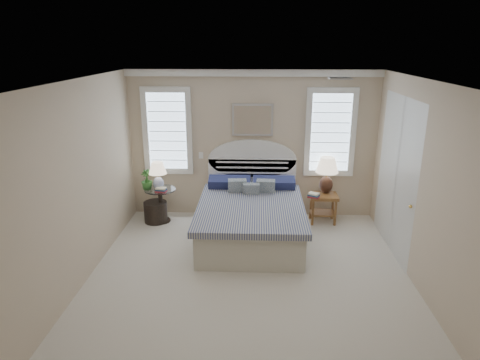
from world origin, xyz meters
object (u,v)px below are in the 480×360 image
Objects in this scene: nightstand_right at (323,202)px; lamp_right at (327,171)px; floor_pot at (156,212)px; lamp_left at (158,173)px; side_table_left at (161,202)px; bed at (251,216)px.

nightstand_right is 0.80× the size of lamp_right.
floor_pot is 0.76m from lamp_left.
lamp_right reaches higher than side_table_left.
lamp_left is at bearing -175.13° from lamp_right.
nightstand_right is (1.30, 0.69, 0.00)m from bed.
lamp_left is (-0.02, -0.02, 0.56)m from side_table_left.
lamp_right is (3.10, 0.25, 0.74)m from floor_pot.
lamp_left is (-1.67, 0.57, 0.56)m from bed.
lamp_left is at bearing -124.78° from side_table_left.
nightstand_right reaches higher than floor_pot.
bed reaches higher than lamp_left.
side_table_left is 1.23× the size of lamp_left.
bed is 1.47m from nightstand_right.
lamp_right is (0.05, 0.13, 0.55)m from nightstand_right.
nightstand_right is 0.57m from lamp_right.
bed is 4.43× the size of lamp_left.
bed is 1.85m from floor_pot.
side_table_left reaches higher than nightstand_right.
floor_pot is 0.82× the size of lamp_left.
side_table_left is at bearing 7.05° from floor_pot.
side_table_left is 3.06m from lamp_right.
lamp_left is at bearing -177.64° from nightstand_right.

